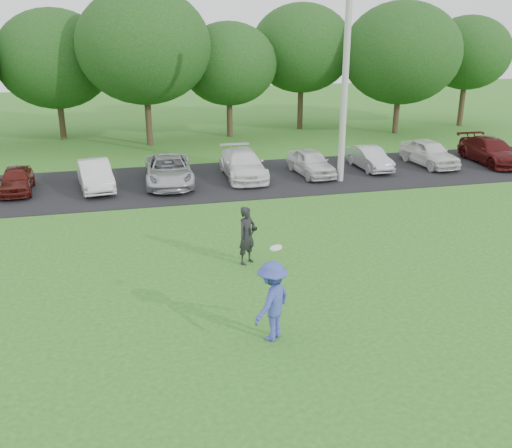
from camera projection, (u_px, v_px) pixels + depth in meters
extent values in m
plane|color=#25681D|center=(290.00, 322.00, 13.85)|extent=(100.00, 100.00, 0.00)
cube|color=black|center=(207.00, 181.00, 25.72)|extent=(32.00, 6.50, 0.03)
cylinder|color=#B0AFAA|center=(345.00, 77.00, 24.19)|extent=(0.28, 0.28, 9.15)
imported|color=#3C49AB|center=(272.00, 301.00, 12.83)|extent=(1.38, 1.36, 1.90)
cylinder|color=white|center=(276.00, 248.00, 12.48)|extent=(0.27, 0.27, 0.09)
imported|color=black|center=(247.00, 235.00, 16.89)|extent=(0.77, 0.72, 1.77)
cube|color=black|center=(254.00, 229.00, 16.67)|extent=(0.17, 0.16, 0.10)
imported|color=#4D1510|center=(17.00, 180.00, 23.89)|extent=(1.42, 3.20, 1.07)
imported|color=silver|center=(95.00, 175.00, 24.35)|extent=(1.75, 3.77, 1.20)
imported|color=#B1B3B9|center=(169.00, 170.00, 25.03)|extent=(2.22, 4.47, 1.22)
imported|color=white|center=(243.00, 164.00, 26.05)|extent=(1.79, 4.28, 1.23)
imported|color=silver|center=(311.00, 162.00, 26.52)|extent=(1.67, 3.53, 1.17)
imported|color=#AEB1B6|center=(370.00, 158.00, 27.55)|extent=(1.26, 3.27, 1.06)
imported|color=silver|center=(429.00, 153.00, 28.22)|extent=(1.80, 3.80, 1.26)
imported|color=#4B1010|center=(491.00, 151.00, 28.66)|extent=(1.86, 4.32, 1.24)
cylinder|color=#38281C|center=(62.00, 121.00, 34.24)|extent=(0.36, 0.36, 2.20)
ellipsoid|color=#214C19|center=(55.00, 59.00, 33.01)|extent=(6.68, 6.68, 5.68)
cylinder|color=#38281C|center=(149.00, 121.00, 32.69)|extent=(0.36, 0.36, 2.70)
ellipsoid|color=#214C19|center=(144.00, 46.00, 31.28)|extent=(7.42, 7.42, 6.31)
cylinder|color=#38281C|center=(230.00, 118.00, 35.15)|extent=(0.36, 0.36, 2.20)
ellipsoid|color=#214C19|center=(229.00, 64.00, 34.04)|extent=(5.76, 5.76, 4.90)
cylinder|color=#38281C|center=(300.00, 108.00, 37.44)|extent=(0.36, 0.36, 2.70)
ellipsoid|color=#214C19|center=(302.00, 48.00, 36.15)|extent=(6.50, 6.50, 5.53)
cylinder|color=#38281C|center=(396.00, 116.00, 36.17)|extent=(0.36, 0.36, 2.20)
ellipsoid|color=#214C19|center=(401.00, 53.00, 34.87)|extent=(7.24, 7.24, 6.15)
cylinder|color=#38281C|center=(461.00, 106.00, 38.57)|extent=(0.36, 0.36, 2.70)
ellipsoid|color=#214C19|center=(468.00, 53.00, 37.40)|extent=(5.58, 5.58, 4.74)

